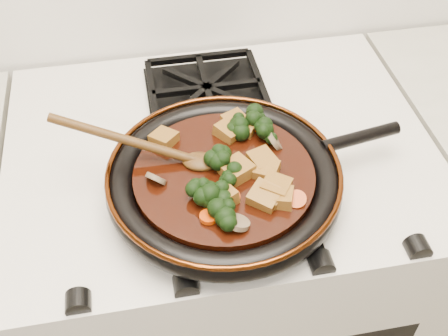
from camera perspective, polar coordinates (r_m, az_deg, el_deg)
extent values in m
cube|color=silver|center=(1.35, -0.32, -11.67)|extent=(0.76, 0.60, 0.90)
cylinder|color=black|center=(0.89, 0.00, -1.66)|extent=(0.34, 0.34, 0.01)
torus|color=black|center=(0.89, 0.00, -1.26)|extent=(0.37, 0.37, 0.04)
torus|color=#4B200A|center=(0.87, 0.00, -0.32)|extent=(0.37, 0.37, 0.01)
cylinder|color=black|center=(0.96, 13.70, 3.07)|extent=(0.14, 0.04, 0.02)
cylinder|color=black|center=(0.88, 0.00, -0.95)|extent=(0.28, 0.28, 0.02)
cube|color=brown|center=(0.93, 0.52, 3.77)|extent=(0.06, 0.06, 0.03)
cube|color=brown|center=(0.92, -6.12, 2.96)|extent=(0.05, 0.05, 0.03)
cube|color=brown|center=(0.88, 3.89, 0.75)|extent=(0.05, 0.05, 0.02)
cube|color=brown|center=(0.87, 4.35, -0.26)|extent=(0.05, 0.05, 0.02)
cube|color=brown|center=(0.83, 4.15, -2.94)|extent=(0.06, 0.06, 0.03)
cube|color=brown|center=(0.95, 1.11, 4.81)|extent=(0.05, 0.05, 0.02)
cube|color=brown|center=(0.83, -0.29, -2.96)|extent=(0.05, 0.05, 0.03)
cube|color=brown|center=(0.84, 5.26, -2.03)|extent=(0.06, 0.06, 0.03)
cube|color=brown|center=(0.87, 1.27, -0.24)|extent=(0.06, 0.06, 0.03)
cube|color=brown|center=(0.84, 4.92, -2.69)|extent=(0.05, 0.06, 0.03)
cube|color=brown|center=(0.94, 1.96, 4.23)|extent=(0.06, 0.06, 0.02)
cube|color=brown|center=(0.83, 5.88, -3.01)|extent=(0.05, 0.05, 0.03)
cylinder|color=#B83405|center=(0.83, 0.75, -2.93)|extent=(0.03, 0.03, 0.02)
cylinder|color=#B83405|center=(0.83, 0.08, -3.33)|extent=(0.03, 0.03, 0.01)
cylinder|color=#B83405|center=(0.95, 3.56, 4.36)|extent=(0.03, 0.03, 0.01)
cylinder|color=#B83405|center=(0.81, -1.57, -4.99)|extent=(0.03, 0.03, 0.01)
cylinder|color=#B83405|center=(0.84, 7.41, -3.19)|extent=(0.03, 0.03, 0.02)
cylinder|color=brown|center=(0.80, 1.32, -5.54)|extent=(0.05, 0.05, 0.02)
cylinder|color=brown|center=(0.86, -6.92, -1.09)|extent=(0.04, 0.04, 0.03)
cylinder|color=brown|center=(0.92, 5.21, 2.72)|extent=(0.03, 0.03, 0.03)
ellipsoid|color=#44290E|center=(0.88, -2.47, 0.66)|extent=(0.07, 0.06, 0.02)
cylinder|color=#44290E|center=(0.88, -9.99, 2.85)|extent=(0.02, 0.02, 0.24)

